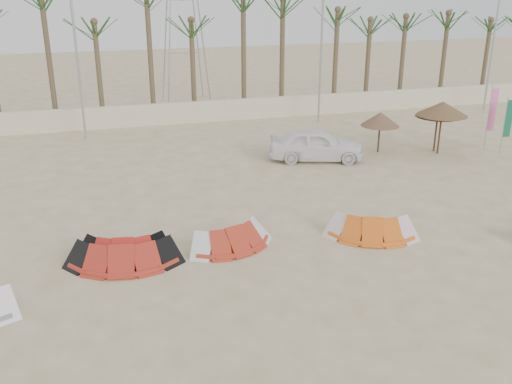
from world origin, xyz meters
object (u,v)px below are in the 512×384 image
object	(u,v)px
kite_red_mid	(123,249)
parasol_mid	(443,109)
kite_red_right	(230,234)
car	(316,144)
parasol_left	(380,119)
kite_red_left	(124,244)
kite_orange	(368,224)
parasol_right	(438,110)

from	to	relation	value
kite_red_mid	parasol_mid	bearing A→B (deg)	25.08
kite_red_right	car	xyz separation A→B (m)	(6.30, 8.13, 0.38)
parasol_left	car	size ratio (longest dim) A/B	0.45
parasol_mid	parasol_left	bearing A→B (deg)	158.88
kite_red_left	kite_orange	xyz separation A→B (m)	(8.39, -0.66, 0.00)
parasol_left	parasol_mid	distance (m)	3.09
parasol_right	car	xyz separation A→B (m)	(-6.49, 0.27, -1.38)
kite_red_left	kite_red_right	world-z (taller)	same
parasol_left	parasol_right	distance (m)	2.99
kite_red_left	parasol_mid	size ratio (longest dim) A/B	1.20
parasol_mid	kite_orange	bearing A→B (deg)	-134.72
parasol_mid	kite_red_left	bearing A→B (deg)	-155.89
kite_orange	parasol_left	xyz separation A→B (m)	(5.04, 9.03, 1.32)
kite_red_left	parasol_left	world-z (taller)	parasol_left
car	kite_red_mid	bearing A→B (deg)	147.22
parasol_mid	parasol_right	xyz separation A→B (m)	(0.06, 0.44, -0.17)
kite_red_left	parasol_mid	bearing A→B (deg)	24.11
kite_orange	car	world-z (taller)	car
kite_red_mid	parasol_mid	distance (m)	18.10
kite_red_left	kite_orange	distance (m)	8.42
kite_red_mid	parasol_mid	size ratio (longest dim) A/B	1.37
kite_orange	parasol_mid	world-z (taller)	parasol_mid
kite_orange	parasol_right	distance (m)	11.66
parasol_mid	parasol_right	bearing A→B (deg)	81.89
kite_red_right	kite_orange	xyz separation A→B (m)	(4.86, -0.51, 0.00)
kite_orange	parasol_right	world-z (taller)	parasol_right
kite_red_left	car	distance (m)	12.67
parasol_left	parasol_mid	world-z (taller)	parasol_mid
kite_red_right	parasol_right	distance (m)	15.11
kite_red_right	parasol_left	xyz separation A→B (m)	(9.90, 8.51, 1.32)
kite_orange	parasol_left	size ratio (longest dim) A/B	1.68
car	kite_red_right	bearing A→B (deg)	159.30
kite_red_right	kite_orange	distance (m)	4.89
kite_red_left	kite_red_mid	bearing A→B (deg)	-97.39
kite_orange	car	size ratio (longest dim) A/B	0.76
kite_red_right	parasol_mid	bearing A→B (deg)	30.26
parasol_left	parasol_mid	xyz separation A→B (m)	(2.82, -1.09, 0.61)
kite_red_mid	kite_red_right	size ratio (longest dim) A/B	1.13
kite_red_mid	kite_orange	world-z (taller)	same
kite_red_mid	kite_red_right	distance (m)	3.58
kite_red_left	parasol_left	size ratio (longest dim) A/B	1.56
kite_orange	car	distance (m)	8.77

